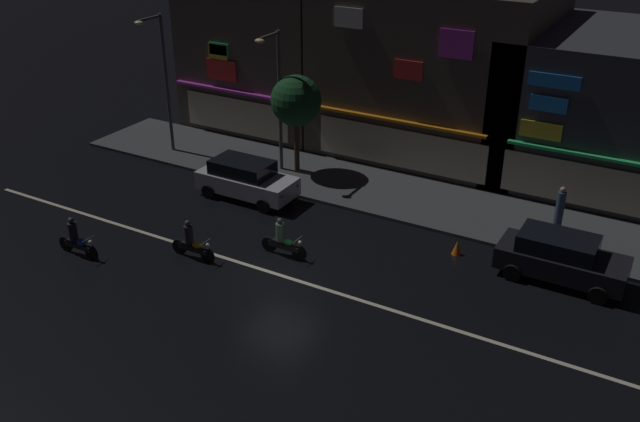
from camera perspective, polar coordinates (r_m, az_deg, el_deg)
name	(u,v)px	position (r m, az deg, el deg)	size (l,w,h in m)	color
ground_plane	(280,275)	(24.66, -3.32, -5.25)	(140.00, 140.00, 0.00)	black
lane_divider_stripe	(280,275)	(24.65, -3.32, -5.24)	(28.85, 0.16, 0.01)	beige
sidewalk_far	(377,191)	(30.74, 4.69, 1.67)	(30.36, 4.46, 0.14)	#424447
storefront_left_block	(438,66)	(35.07, 9.63, 11.55)	(10.25, 8.73, 8.18)	#4C443A
storefront_center_block	(636,111)	(33.64, 24.38, 7.45)	(10.78, 9.21, 6.56)	#383A3F
storefront_right_block	(274,52)	(38.60, -3.76, 12.80)	(7.77, 7.48, 7.61)	#4C443A
streetlamp_west	(162,73)	(34.31, -12.75, 10.95)	(0.44, 1.64, 6.65)	#47494C
streetlamp_mid	(277,90)	(31.28, -3.56, 9.80)	(0.44, 1.64, 6.41)	#47494C
pedestrian_on_sidewalk	(560,209)	(28.60, 18.97, 0.17)	(0.33, 0.33, 1.75)	#334766
street_tree	(296,101)	(31.45, -1.97, 8.95)	(2.29, 2.29, 4.48)	#473323
parked_car_near_kerb	(246,179)	(30.01, -6.07, 2.63)	(4.30, 1.98, 1.67)	silver
parked_car_trailing	(561,257)	(25.35, 19.04, -3.59)	(4.30, 1.98, 1.67)	black
motorcycle_lead	(283,240)	(25.52, -3.07, -2.40)	(1.90, 0.60, 1.52)	black
motorcycle_following	(191,243)	(25.75, -10.44, -2.57)	(1.90, 0.60, 1.52)	black
motorcycle_opposite_lane	(76,240)	(27.03, -19.28, -2.24)	(1.90, 0.60, 1.52)	black
traffic_cone	(457,248)	(26.23, 11.11, -2.95)	(0.36, 0.36, 0.55)	orange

